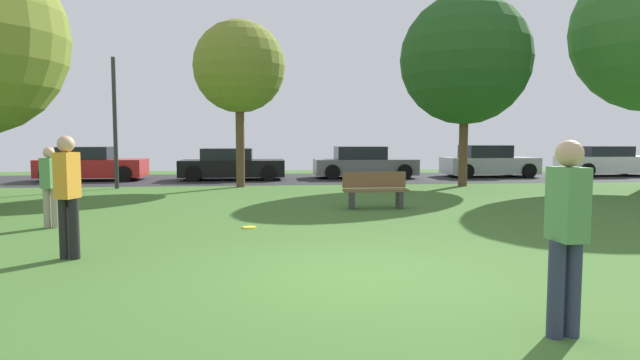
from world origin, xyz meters
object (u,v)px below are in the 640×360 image
Objects in this scene: park_bench at (375,190)px; parked_car_silver at (488,162)px; person_catcher at (50,184)px; frisbee_disc at (249,227)px; birch_tree_lone at (465,60)px; person_walking at (567,229)px; parked_car_black at (232,165)px; parked_car_red at (92,165)px; street_lamp_post at (115,123)px; oak_tree_left at (239,67)px; person_bystander at (68,191)px; parked_car_white at (606,162)px; parked_car_grey at (364,164)px.

parked_car_silver is at bearing -126.31° from park_bench.
person_catcher is 3.94m from frisbee_disc.
birch_tree_lone is 4.01× the size of person_walking.
parked_car_black is at bearing 95.35° from frisbee_disc.
parked_car_red is 0.92× the size of street_lamp_post.
oak_tree_left reaches higher than parked_car_black.
frisbee_disc is 16.26m from parked_car_silver.
street_lamp_post is (-7.86, 5.94, 1.79)m from park_bench.
person_catcher is 0.38× the size of parked_car_red.
person_catcher is 8.26m from street_lamp_post.
person_catcher is 5.79× the size of frisbee_disc.
person_walking is 16.36m from street_lamp_post.
person_walking is at bearing -77.29° from parked_car_black.
parked_car_red is at bearing 177.87° from parked_car_black.
park_bench is (5.50, 4.90, -0.52)m from person_bystander.
park_bench is at bearing -59.35° from oak_tree_left.
oak_tree_left is 9.65m from frisbee_disc.
oak_tree_left is 11.62m from person_bystander.
parked_car_white is at bearing 0.15° from parked_car_silver.
oak_tree_left is 1.45× the size of parked_car_silver.
person_walking is 0.41× the size of parked_car_red.
parked_car_black is at bearing -177.44° from parked_car_silver.
person_walking reaches higher than parked_car_grey.
birch_tree_lone reaches higher than parked_car_red.
street_lamp_post is at bearing -37.11° from park_bench.
parked_car_grey is (11.46, 0.22, -0.01)m from parked_car_red.
person_walking is (6.72, -6.28, 0.10)m from person_catcher.
oak_tree_left is at bearing 93.89° from frisbee_disc.
park_bench is (-4.44, -5.62, -4.08)m from birch_tree_lone.
person_bystander reaches higher than person_walking.
parked_car_grey is at bearing -179.23° from parked_car_silver.
parked_car_white is at bearing 0.46° from parked_car_grey.
person_walking is 1.07× the size of park_bench.
birch_tree_lone is 6.46m from parked_car_grey.
frisbee_disc is 0.07× the size of parked_car_silver.
person_walking reaches higher than parked_car_silver.
birch_tree_lone is 15.18m from person_walking.
parked_car_red reaches higher than parked_car_grey.
oak_tree_left is at bearing 176.62° from birch_tree_lone.
parked_car_white is (8.62, 4.36, -3.91)m from birch_tree_lone.
person_catcher is 9.20m from person_walking.
parked_car_red is at bearing 23.98° from person_walking.
parked_car_silver is 2.54× the size of park_bench.
person_bystander reaches higher than parked_car_white.
street_lamp_post is (-4.25, -0.15, -1.98)m from oak_tree_left.
person_bystander is at bearing -77.75° from street_lamp_post.
parked_car_black is at bearing -66.30° from park_bench.
person_walking is at bearing -95.30° from parked_car_grey.
parked_car_white is 16.43m from park_bench.
oak_tree_left is 17.48m from parked_car_white.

